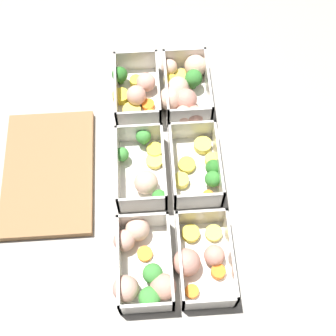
# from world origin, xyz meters

# --- Properties ---
(ground_plane) EXTENTS (4.00, 4.00, 0.00)m
(ground_plane) POSITION_xyz_m (0.00, 0.00, 0.00)
(ground_plane) COLOR gray
(container_near_left) EXTENTS (0.17, 0.12, 0.06)m
(container_near_left) POSITION_xyz_m (-0.19, -0.05, 0.02)
(container_near_left) COLOR silver
(container_near_left) RESTS_ON ground_plane
(container_near_center) EXTENTS (0.17, 0.11, 0.06)m
(container_near_center) POSITION_xyz_m (-0.00, -0.06, 0.02)
(container_near_center) COLOR silver
(container_near_center) RESTS_ON ground_plane
(container_near_right) EXTENTS (0.19, 0.13, 0.06)m
(container_near_right) POSITION_xyz_m (0.19, -0.05, 0.03)
(container_near_right) COLOR silver
(container_near_right) RESTS_ON ground_plane
(container_far_left) EXTENTS (0.18, 0.13, 0.06)m
(container_far_left) POSITION_xyz_m (-0.20, 0.06, 0.03)
(container_far_left) COLOR silver
(container_far_left) RESTS_ON ground_plane
(container_far_center) EXTENTS (0.17, 0.11, 0.06)m
(container_far_center) POSITION_xyz_m (-0.00, 0.05, 0.02)
(container_far_center) COLOR silver
(container_far_center) RESTS_ON ground_plane
(container_far_right) EXTENTS (0.17, 0.11, 0.06)m
(container_far_right) POSITION_xyz_m (0.20, 0.06, 0.02)
(container_far_right) COLOR silver
(container_far_right) RESTS_ON ground_plane
(cutting_board) EXTENTS (0.28, 0.18, 0.02)m
(cutting_board) POSITION_xyz_m (0.01, 0.24, 0.01)
(cutting_board) COLOR olive
(cutting_board) RESTS_ON ground_plane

